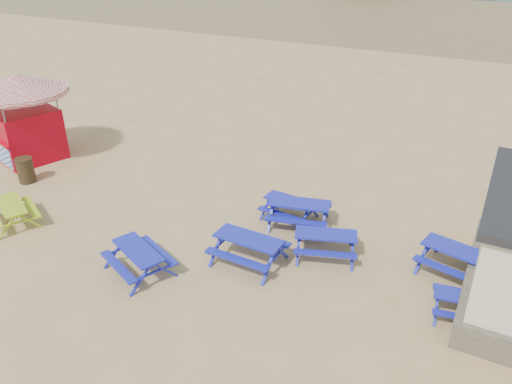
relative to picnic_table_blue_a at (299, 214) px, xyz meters
The scene contains 12 objects.
ground 2.36m from the picnic_table_blue_a, 129.94° to the right, with size 400.00×400.00×0.00m, color tan.
wet_sand 53.24m from the picnic_table_blue_a, 91.60° to the left, with size 400.00×400.00×0.00m, color olive.
picnic_table_blue_a is the anchor object (origin of this frame).
picnic_table_blue_b 0.51m from the picnic_table_blue_a, 152.11° to the left, with size 1.83×1.53×0.71m.
picnic_table_blue_c 1.89m from the picnic_table_blue_a, 41.77° to the right, with size 2.20×1.98×0.76m.
picnic_table_blue_d 5.40m from the picnic_table_blue_a, 123.38° to the right, with size 2.31×2.12×0.78m.
picnic_table_blue_e 2.67m from the picnic_table_blue_a, 99.71° to the right, with size 2.05×1.67×0.84m.
picnic_table_blue_f 5.90m from the picnic_table_blue_a, 21.89° to the right, with size 1.74×1.49×0.65m.
picnic_table_yellow 9.46m from the picnic_table_blue_a, 152.75° to the right, with size 2.21×2.07×0.73m.
ice_cream_kiosk 12.56m from the picnic_table_blue_a, behind, with size 5.09×5.09×3.63m.
litter_bin 10.81m from the picnic_table_blue_a, 169.59° to the right, with size 0.67×0.67×0.99m.
picnic_table_blue_g 5.04m from the picnic_table_blue_a, ahead, with size 2.28×1.99×0.83m.
Camera 1 is at (6.86, -11.48, 8.66)m, focal length 35.00 mm.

